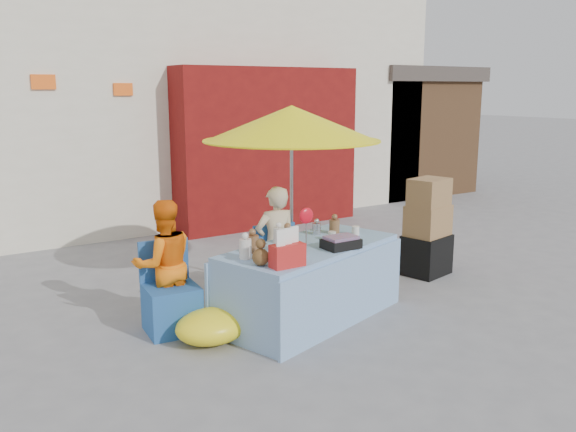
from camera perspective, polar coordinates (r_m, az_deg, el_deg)
ground at (r=5.85m, az=1.15°, el=-10.95°), size 80.00×80.00×0.00m
backdrop at (r=12.51m, az=-17.12°, el=15.20°), size 14.00×8.00×7.80m
market_table at (r=6.09m, az=2.00°, el=-6.11°), size 2.15×1.45×1.19m
chair_left at (r=5.92m, az=-10.86°, el=-8.21°), size 0.53×0.52×0.85m
chair_right at (r=6.46m, az=-0.50°, el=-6.26°), size 0.53×0.52×0.85m
vendor_orange at (r=5.93m, az=-11.51°, el=-4.46°), size 0.65×0.53×1.25m
vendor_beige at (r=6.46m, az=-1.16°, el=-2.76°), size 0.49×0.35×1.27m
umbrella at (r=6.55m, az=0.34°, el=8.59°), size 1.90×1.90×2.09m
box_stack at (r=7.67m, az=12.91°, el=-1.34°), size 0.63×0.55×1.20m
tarp_bundle at (r=5.65m, az=-7.10°, el=-10.18°), size 0.82×0.73×0.31m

